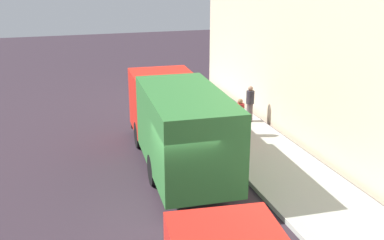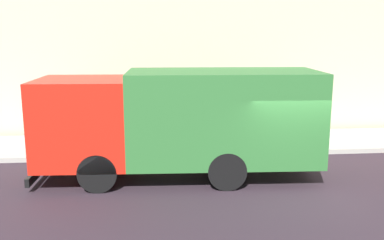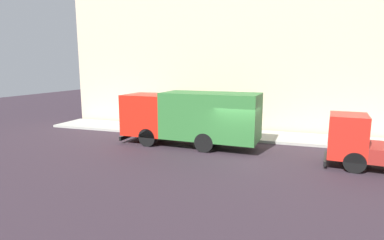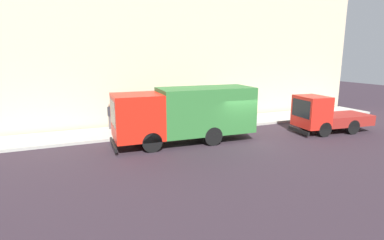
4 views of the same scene
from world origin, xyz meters
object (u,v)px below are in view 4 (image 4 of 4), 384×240
object	(u,v)px
pedestrian_walking	(140,117)
pedestrian_standing	(110,116)
large_utility_truck	(185,112)
small_flatbed_truck	(325,116)
traffic_cone_orange	(118,129)

from	to	relation	value
pedestrian_walking	pedestrian_standing	size ratio (longest dim) A/B	0.98
pedestrian_standing	large_utility_truck	bearing A→B (deg)	166.00
small_flatbed_truck	pedestrian_standing	size ratio (longest dim) A/B	3.14
pedestrian_walking	large_utility_truck	bearing A→B (deg)	-29.50
large_utility_truck	small_flatbed_truck	world-z (taller)	large_utility_truck
large_utility_truck	pedestrian_standing	world-z (taller)	large_utility_truck
large_utility_truck	pedestrian_walking	distance (m)	3.86
large_utility_truck	pedestrian_walking	world-z (taller)	large_utility_truck
large_utility_truck	traffic_cone_orange	world-z (taller)	large_utility_truck
large_utility_truck	pedestrian_standing	distance (m)	5.80
pedestrian_walking	pedestrian_standing	world-z (taller)	pedestrian_standing
large_utility_truck	pedestrian_standing	xyz separation A→B (m)	(4.50, 3.59, -0.73)
large_utility_truck	pedestrian_walking	xyz separation A→B (m)	(3.28, 1.89, -0.75)
large_utility_truck	pedestrian_walking	bearing A→B (deg)	32.57
traffic_cone_orange	pedestrian_standing	bearing A→B (deg)	5.12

